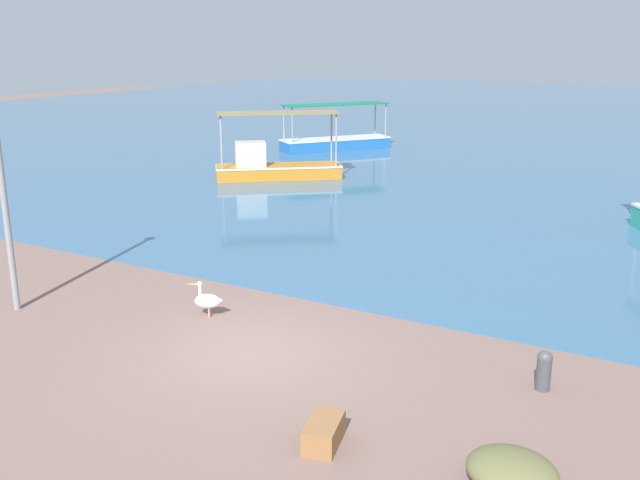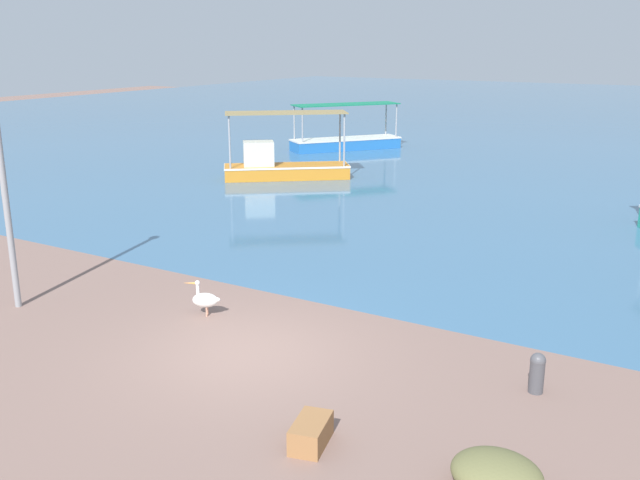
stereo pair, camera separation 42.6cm
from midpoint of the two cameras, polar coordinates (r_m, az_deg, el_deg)
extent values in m
plane|color=#7F6359|center=(13.83, -6.34, -9.01)|extent=(120.00, 120.00, 0.00)
cube|color=#3C698E|center=(58.89, 22.29, 8.95)|extent=(110.00, 90.00, 0.00)
cube|color=orange|center=(30.86, -3.72, 5.48)|extent=(5.06, 4.41, 0.58)
cube|color=silver|center=(30.82, -3.73, 5.94)|extent=(5.12, 4.46, 0.08)
cylinder|color=#99999E|center=(31.53, 0.53, 8.28)|extent=(0.08, 0.08, 2.20)
cylinder|color=#99999E|center=(30.37, 0.90, 8.00)|extent=(0.08, 0.08, 2.20)
cylinder|color=#99999E|center=(31.12, -8.33, 8.02)|extent=(0.08, 0.08, 2.20)
cylinder|color=#99999E|center=(29.94, -8.30, 7.73)|extent=(0.08, 0.08, 2.20)
cube|color=olive|center=(30.52, -3.81, 10.13)|extent=(4.96, 4.36, 0.05)
cube|color=silver|center=(30.65, -5.99, 6.88)|extent=(1.62, 1.58, 1.03)
cube|color=#2369B8|center=(39.20, 0.92, 7.72)|extent=(4.79, 5.68, 0.62)
cube|color=silver|center=(39.16, 0.92, 8.11)|extent=(4.84, 5.74, 0.08)
cylinder|color=#99999E|center=(40.81, 4.13, 9.70)|extent=(0.08, 0.08, 1.79)
cylinder|color=#99999E|center=(39.72, 4.97, 9.52)|extent=(0.08, 0.08, 1.79)
cylinder|color=#99999E|center=(38.57, -3.23, 9.37)|extent=(0.08, 0.08, 1.79)
cylinder|color=#99999E|center=(37.42, -2.56, 9.18)|extent=(0.08, 0.08, 1.79)
cube|color=#167552|center=(38.96, 0.93, 10.81)|extent=(4.75, 5.58, 0.05)
cylinder|color=#E0997A|center=(15.60, -9.66, -5.76)|extent=(0.03, 0.03, 0.22)
cylinder|color=#E0997A|center=(15.69, -9.58, -5.63)|extent=(0.03, 0.03, 0.22)
ellipsoid|color=white|center=(15.57, -9.77, -4.85)|extent=(0.63, 0.49, 0.32)
ellipsoid|color=white|center=(15.50, -8.86, -4.82)|extent=(0.20, 0.18, 0.10)
cylinder|color=white|center=(15.53, -10.36, -4.05)|extent=(0.07, 0.07, 0.26)
sphere|color=white|center=(15.47, -10.39, -3.48)|extent=(0.11, 0.11, 0.11)
cone|color=#E5933F|center=(15.52, -10.98, -3.49)|extent=(0.30, 0.18, 0.06)
cylinder|color=gray|center=(16.64, -24.70, 3.66)|extent=(0.14, 0.14, 5.40)
cylinder|color=#47474C|center=(12.84, 16.53, -10.30)|extent=(0.25, 0.25, 0.55)
sphere|color=#4C4C51|center=(12.71, 16.64, -9.05)|extent=(0.26, 0.26, 0.26)
ellipsoid|color=#67663D|center=(10.18, 13.89, -17.54)|extent=(1.23, 1.04, 0.51)
cube|color=#98673C|center=(10.85, -0.87, -15.18)|extent=(0.65, 0.92, 0.39)
camera|label=1|loc=(0.21, -90.70, -0.20)|focal=40.00mm
camera|label=2|loc=(0.21, 89.30, 0.20)|focal=40.00mm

